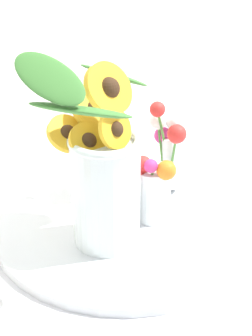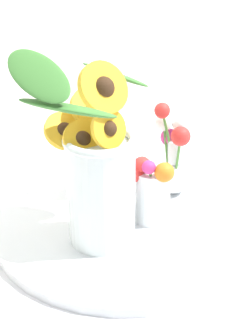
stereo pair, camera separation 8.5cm
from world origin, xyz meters
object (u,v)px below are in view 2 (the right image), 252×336
Objects in this scene: serving_tray at (126,219)px; vase_small_back at (108,156)px; vase_small_center at (151,190)px; mason_jar_sunflowers at (98,173)px; vase_bulb_right at (173,158)px.

serving_tray is 0.13m from vase_small_back.
vase_small_center is 0.79× the size of vase_small_back.
mason_jar_sunflowers reaches higher than serving_tray.
vase_small_center reaches higher than serving_tray.
serving_tray is 0.16m from mason_jar_sunflowers.
vase_small_back is at bearing 86.79° from vase_small_center.
vase_small_back reaches higher than serving_tray.
mason_jar_sunflowers is 2.07× the size of vase_small_back.
vase_bulb_right is at bearing 2.10° from serving_tray.
mason_jar_sunflowers is at bearing -172.15° from vase_bulb_right.
vase_small_back reaches higher than vase_small_center.
vase_small_center is 0.14m from vase_small_back.
serving_tray is 2.49× the size of vase_bulb_right.
vase_small_center is 0.11m from vase_bulb_right.
vase_small_center is at bearing -8.31° from mason_jar_sunflowers.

